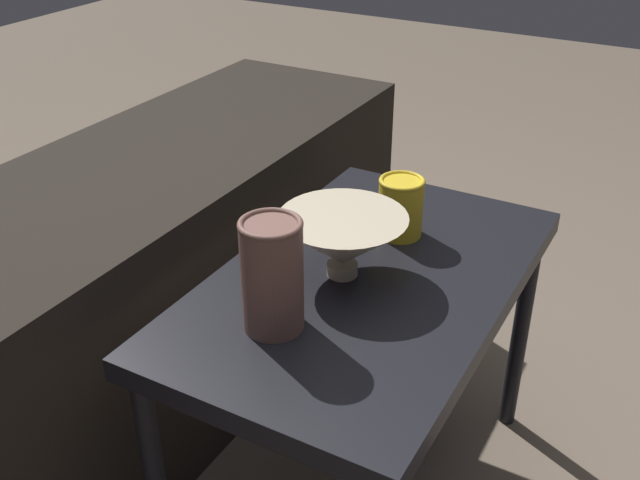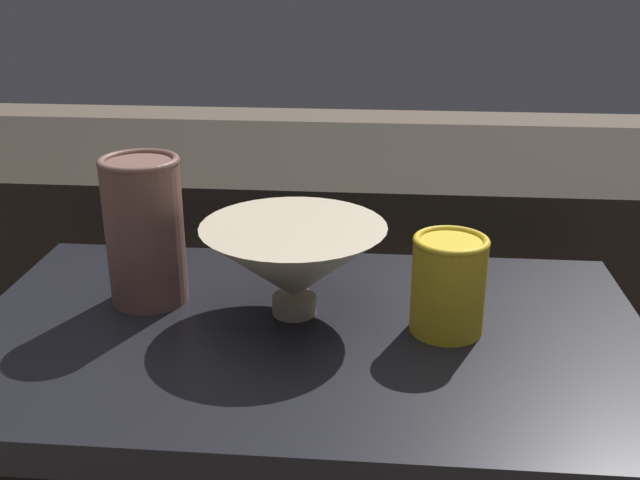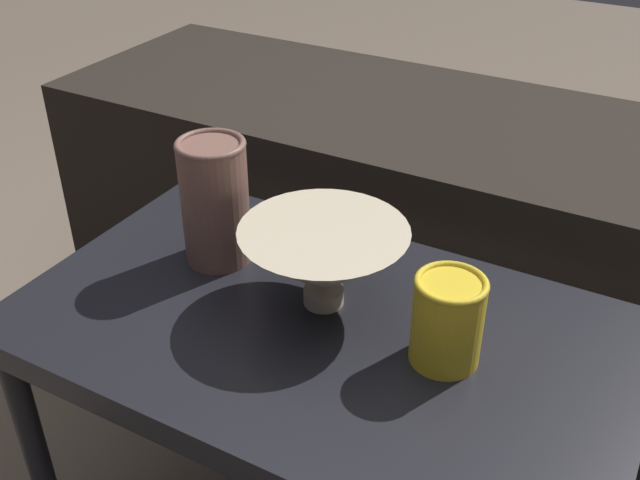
# 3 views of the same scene
# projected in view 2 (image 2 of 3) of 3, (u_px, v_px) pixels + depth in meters

# --- Properties ---
(table) EXTENTS (0.81, 0.48, 0.55)m
(table) POSITION_uv_depth(u_px,v_px,m) (306.00, 372.00, 0.91)
(table) COLOR black
(table) RESTS_ON ground_plane
(couch_backdrop) EXTENTS (1.67, 0.50, 0.61)m
(couch_backdrop) POSITION_uv_depth(u_px,v_px,m) (336.00, 299.00, 1.51)
(couch_backdrop) COLOR black
(couch_backdrop) RESTS_ON ground_plane
(bowl) EXTENTS (0.22, 0.22, 0.12)m
(bowl) POSITION_uv_depth(u_px,v_px,m) (294.00, 262.00, 0.90)
(bowl) COLOR #C1B293
(bowl) RESTS_ON table
(vase_textured_left) EXTENTS (0.10, 0.10, 0.19)m
(vase_textured_left) POSITION_uv_depth(u_px,v_px,m) (145.00, 229.00, 0.93)
(vase_textured_left) COLOR brown
(vase_textured_left) RESTS_ON table
(vase_colorful_right) EXTENTS (0.09, 0.09, 0.12)m
(vase_colorful_right) POSITION_uv_depth(u_px,v_px,m) (448.00, 283.00, 0.87)
(vase_colorful_right) COLOR gold
(vase_colorful_right) RESTS_ON table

